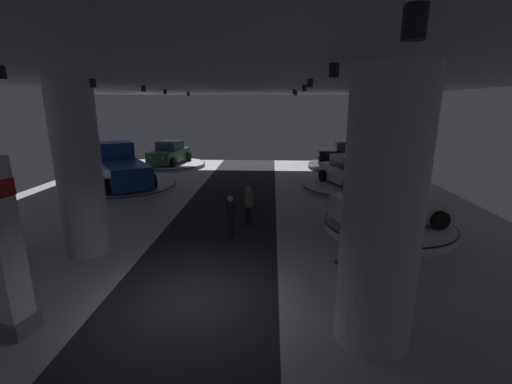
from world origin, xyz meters
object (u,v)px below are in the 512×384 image
(display_car_far_right, at_px, (350,172))
(display_car_deep_right, at_px, (347,154))
(display_platform_far_left, at_px, (124,186))
(column_left, at_px, (79,170))
(visitor_walking_near, at_px, (249,203))
(display_car_deep_left, at_px, (170,153))
(pickup_truck_far_left, at_px, (121,168))
(visitor_walking_far, at_px, (230,214))
(column_right, at_px, (382,213))
(display_platform_far_right, at_px, (349,187))
(display_car_mid_right, at_px, (389,203))
(display_platform_deep_left, at_px, (170,164))
(display_platform_mid_right, at_px, (388,226))
(display_platform_deep_right, at_px, (346,166))

(display_car_far_right, bearing_deg, display_car_deep_right, 79.85)
(display_car_deep_right, height_order, display_platform_far_left, display_car_deep_right)
(column_left, bearing_deg, visitor_walking_near, 29.35)
(display_car_deep_left, xyz_separation_m, pickup_truck_far_left, (-0.72, -7.18, 0.16))
(display_car_far_right, relative_size, visitor_walking_far, 2.86)
(column_right, bearing_deg, display_car_deep_right, 79.90)
(display_car_far_right, bearing_deg, display_platform_far_right, -71.36)
(display_car_mid_right, height_order, display_platform_far_right, display_car_mid_right)
(column_right, bearing_deg, column_left, 154.08)
(display_car_deep_right, relative_size, display_platform_deep_left, 0.78)
(visitor_walking_far, bearing_deg, column_right, -56.29)
(display_platform_far_right, relative_size, visitor_walking_far, 3.34)
(column_right, xyz_separation_m, pickup_truck_far_left, (-10.87, 12.79, -1.58))
(display_platform_mid_right, distance_m, display_platform_deep_right, 13.54)
(display_car_mid_right, height_order, visitor_walking_near, display_car_mid_right)
(display_platform_mid_right, distance_m, visitor_walking_near, 5.50)
(display_car_deep_right, bearing_deg, display_platform_deep_left, 179.45)
(display_car_deep_right, xyz_separation_m, pickup_truck_far_left, (-14.40, -7.02, 0.11))
(display_car_far_right, xyz_separation_m, visitor_walking_near, (-5.37, -6.13, -0.10))
(display_car_deep_right, xyz_separation_m, display_car_deep_left, (-13.68, 0.16, -0.05))
(display_platform_mid_right, bearing_deg, display_car_mid_right, -166.96)
(display_car_mid_right, relative_size, pickup_truck_far_left, 0.81)
(display_car_far_right, height_order, display_platform_far_left, display_car_far_right)
(display_platform_mid_right, bearing_deg, display_car_deep_right, 85.08)
(display_platform_deep_right, bearing_deg, visitor_walking_near, -116.94)
(display_platform_far_right, xyz_separation_m, display_car_deep_left, (-12.48, 6.96, 0.87))
(display_car_mid_right, xyz_separation_m, visitor_walking_near, (-5.40, 0.60, -0.21))
(display_car_far_right, relative_size, display_car_deep_left, 1.03)
(display_car_far_right, bearing_deg, pickup_truck_far_left, -178.93)
(column_left, distance_m, display_car_far_right, 14.00)
(display_platform_far_right, bearing_deg, display_platform_deep_right, 80.23)
(display_car_mid_right, distance_m, display_platform_deep_right, 13.58)
(display_platform_far_right, xyz_separation_m, display_platform_deep_right, (1.17, 6.80, 0.03))
(display_platform_deep_left, xyz_separation_m, visitor_walking_near, (7.10, -13.03, 0.77))
(display_car_mid_right, bearing_deg, display_platform_far_left, 154.49)
(display_platform_deep_right, height_order, display_car_deep_right, display_car_deep_right)
(column_right, xyz_separation_m, display_platform_mid_right, (2.37, 6.32, -2.55))
(display_platform_far_left, bearing_deg, display_platform_deep_right, 27.18)
(display_car_far_right, height_order, display_platform_deep_left, display_car_far_right)
(column_left, distance_m, display_car_deep_right, 19.78)
(display_platform_mid_right, distance_m, display_car_far_right, 6.77)
(display_platform_deep_right, bearing_deg, display_car_mid_right, -94.91)
(display_car_deep_left, relative_size, visitor_walking_near, 2.79)
(display_car_far_right, xyz_separation_m, display_platform_far_left, (-13.00, -0.51, -0.88))
(pickup_truck_far_left, height_order, visitor_walking_near, pickup_truck_far_left)
(column_left, relative_size, visitor_walking_far, 3.46)
(column_left, distance_m, display_platform_far_left, 9.25)
(display_platform_deep_right, relative_size, display_car_deep_right, 1.34)
(display_platform_far_right, bearing_deg, visitor_walking_near, -131.43)
(display_platform_far_right, xyz_separation_m, visitor_walking_near, (-5.38, -6.10, 0.77))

